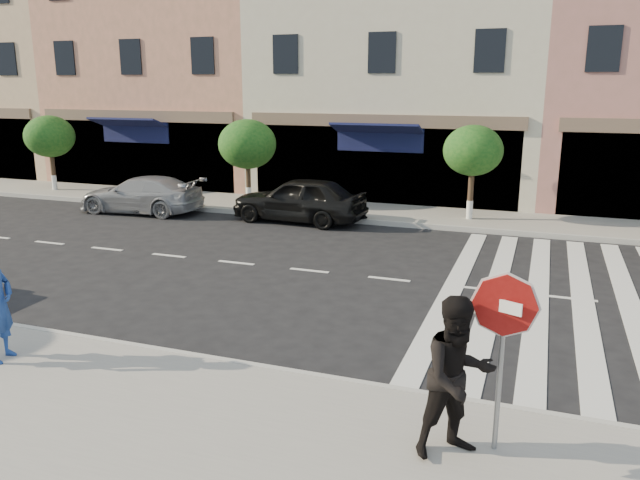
{
  "coord_description": "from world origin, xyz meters",
  "views": [
    {
      "loc": [
        5.24,
        -9.63,
        4.44
      ],
      "look_at": [
        1.1,
        1.74,
        1.4
      ],
      "focal_mm": 35.0,
      "sensor_mm": 36.0,
      "label": 1
    }
  ],
  "objects": [
    {
      "name": "car_far_left",
      "position": [
        -8.12,
        8.6,
        0.64
      ],
      "size": [
        4.53,
        2.03,
        1.29
      ],
      "primitive_type": "imported",
      "rotation": [
        0.0,
        0.0,
        -1.52
      ],
      "color": "gray",
      "rests_on": "ground"
    },
    {
      "name": "walker",
      "position": [
        4.48,
        -2.86,
        1.13
      ],
      "size": [
        1.21,
        1.17,
        1.96
      ],
      "primitive_type": "imported",
      "rotation": [
        0.0,
        0.0,
        0.66
      ],
      "color": "black",
      "rests_on": "sidewalk_near"
    },
    {
      "name": "building_west_far",
      "position": [
        -22.0,
        17.0,
        6.0
      ],
      "size": [
        12.0,
        9.0,
        12.0
      ],
      "primitive_type": "cube",
      "color": "#D6B089",
      "rests_on": "ground"
    },
    {
      "name": "ground",
      "position": [
        0.0,
        0.0,
        0.0
      ],
      "size": [
        120.0,
        120.0,
        0.0
      ],
      "primitive_type": "plane",
      "color": "black",
      "rests_on": "ground"
    },
    {
      "name": "building_centre",
      "position": [
        -0.5,
        17.0,
        5.5
      ],
      "size": [
        11.0,
        9.0,
        11.0
      ],
      "primitive_type": "cube",
      "color": "beige",
      "rests_on": "ground"
    },
    {
      "name": "street_tree_wa",
      "position": [
        -14.0,
        10.8,
        2.33
      ],
      "size": [
        2.0,
        2.0,
        3.05
      ],
      "color": "#473323",
      "rests_on": "sidewalk_far"
    },
    {
      "name": "street_tree_c",
      "position": [
        3.0,
        10.8,
        2.36
      ],
      "size": [
        1.9,
        1.9,
        3.04
      ],
      "color": "#473323",
      "rests_on": "sidewalk_far"
    },
    {
      "name": "sidewalk_far",
      "position": [
        0.0,
        11.0,
        0.07
      ],
      "size": [
        60.0,
        3.0,
        0.15
      ],
      "primitive_type": "cube",
      "color": "gray",
      "rests_on": "ground"
    },
    {
      "name": "car_far_mid",
      "position": [
        -2.31,
        9.1,
        0.75
      ],
      "size": [
        4.5,
        2.01,
        1.5
      ],
      "primitive_type": "imported",
      "rotation": [
        0.0,
        0.0,
        -1.63
      ],
      "color": "black",
      "rests_on": "ground"
    },
    {
      "name": "sidewalk_near",
      "position": [
        0.0,
        -3.75,
        0.07
      ],
      "size": [
        60.0,
        4.5,
        0.15
      ],
      "primitive_type": "cube",
      "color": "gray",
      "rests_on": "ground"
    },
    {
      "name": "stop_sign",
      "position": [
        4.93,
        -2.62,
        1.79
      ],
      "size": [
        0.74,
        0.33,
        2.24
      ],
      "rotation": [
        0.0,
        0.0,
        -0.39
      ],
      "color": "gray",
      "rests_on": "sidewalk_near"
    },
    {
      "name": "building_west_mid",
      "position": [
        -11.0,
        17.0,
        7.0
      ],
      "size": [
        10.0,
        9.0,
        14.0
      ],
      "primitive_type": "cube",
      "color": "tan",
      "rests_on": "ground"
    },
    {
      "name": "street_tree_wb",
      "position": [
        -5.0,
        10.8,
        2.31
      ],
      "size": [
        2.1,
        2.1,
        3.06
      ],
      "color": "#473323",
      "rests_on": "sidewalk_far"
    }
  ]
}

